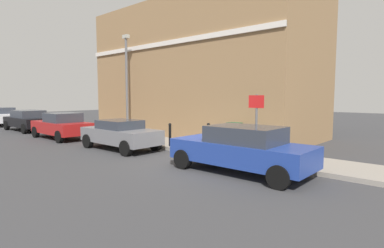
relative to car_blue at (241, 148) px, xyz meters
name	(u,v)px	position (x,y,z in m)	size (l,w,h in m)	color
ground	(193,162)	(0.18, 2.18, -0.77)	(80.00, 80.00, 0.00)	#38383A
sidewalk	(136,138)	(2.26, 8.18, -0.69)	(2.23, 30.00, 0.15)	gray
corner_building	(202,72)	(6.45, 6.99, 3.10)	(6.25, 13.61, 7.73)	olive
car_blue	(241,148)	(0.00, 0.00, 0.00)	(1.90, 4.49, 1.47)	navy
car_grey	(120,134)	(-0.06, 6.32, -0.06)	(1.81, 4.02, 1.32)	slate
car_red	(62,125)	(-0.23, 11.68, -0.02)	(1.90, 4.20, 1.46)	maroon
car_black	(28,120)	(0.00, 17.21, -0.02)	(1.88, 4.41, 1.42)	black
car_white	(1,116)	(-0.01, 22.88, -0.02)	(1.95, 4.25, 1.46)	silver
utility_cabinet	(234,137)	(2.53, 1.95, -0.09)	(0.46, 0.61, 1.15)	#1E4C28
bollard_near_cabinet	(208,134)	(2.63, 3.42, -0.06)	(0.14, 0.14, 1.04)	black
bollard_far_kerb	(170,134)	(1.40, 4.64, -0.06)	(0.14, 0.14, 1.04)	black
street_sign	(256,117)	(1.39, 0.29, 0.90)	(0.08, 0.60, 2.30)	#59595B
lamppost	(127,80)	(2.67, 9.51, 2.54)	(0.20, 0.44, 5.72)	#59595B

